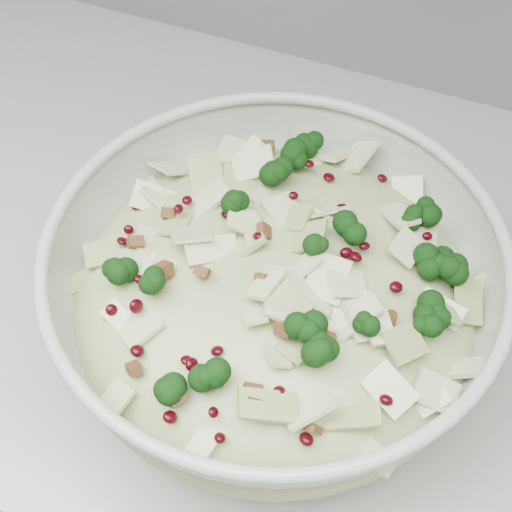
% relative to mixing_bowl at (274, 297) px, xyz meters
% --- Properties ---
extents(mixing_bowl, '(0.42, 0.42, 0.13)m').
position_rel_mixing_bowl_xyz_m(mixing_bowl, '(0.00, 0.00, 0.00)').
color(mixing_bowl, '#ADBFAE').
rests_on(mixing_bowl, counter).
extents(salad, '(0.43, 0.43, 0.13)m').
position_rel_mixing_bowl_xyz_m(salad, '(0.00, 0.00, 0.02)').
color(salad, '#B9C586').
rests_on(salad, mixing_bowl).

